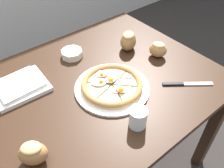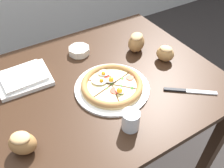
{
  "view_description": "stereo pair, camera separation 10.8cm",
  "coord_description": "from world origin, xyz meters",
  "px_view_note": "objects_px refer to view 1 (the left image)",
  "views": [
    {
      "loc": [
        -0.44,
        -0.7,
        1.54
      ],
      "look_at": [
        0.06,
        -0.08,
        0.8
      ],
      "focal_mm": 38.0,
      "sensor_mm": 36.0,
      "label": 1
    },
    {
      "loc": [
        -0.35,
        -0.76,
        1.54
      ],
      "look_at": [
        0.06,
        -0.08,
        0.8
      ],
      "focal_mm": 38.0,
      "sensor_mm": 36.0,
      "label": 2
    }
  ],
  "objects_px": {
    "ramekin_bowl": "(72,53)",
    "bread_piece_near": "(33,153)",
    "napkin_folded": "(19,86)",
    "bread_piece_far": "(128,41)",
    "knife_main": "(187,84)",
    "water_glass": "(138,119)",
    "pizza": "(112,86)",
    "bread_piece_mid": "(158,49)",
    "dining_table": "(93,100)"
  },
  "relations": [
    {
      "from": "napkin_folded",
      "to": "bread_piece_near",
      "type": "height_order",
      "value": "bread_piece_near"
    },
    {
      "from": "ramekin_bowl",
      "to": "bread_piece_far",
      "type": "bearing_deg",
      "value": -25.38
    },
    {
      "from": "pizza",
      "to": "bread_piece_mid",
      "type": "relative_size",
      "value": 2.99
    },
    {
      "from": "pizza",
      "to": "ramekin_bowl",
      "type": "xyz_separation_m",
      "value": [
        -0.01,
        0.33,
        0.0
      ]
    },
    {
      "from": "ramekin_bowl",
      "to": "bread_piece_mid",
      "type": "relative_size",
      "value": 1.02
    },
    {
      "from": "bread_piece_near",
      "to": "knife_main",
      "type": "xyz_separation_m",
      "value": [
        0.73,
        -0.09,
        -0.04
      ]
    },
    {
      "from": "napkin_folded",
      "to": "bread_piece_far",
      "type": "bearing_deg",
      "value": -6.82
    },
    {
      "from": "dining_table",
      "to": "pizza",
      "type": "height_order",
      "value": "pizza"
    },
    {
      "from": "bread_piece_near",
      "to": "water_glass",
      "type": "bearing_deg",
      "value": -16.3
    },
    {
      "from": "knife_main",
      "to": "ramekin_bowl",
      "type": "bearing_deg",
      "value": 157.26
    },
    {
      "from": "ramekin_bowl",
      "to": "bread_piece_near",
      "type": "relative_size",
      "value": 0.94
    },
    {
      "from": "napkin_folded",
      "to": "knife_main",
      "type": "bearing_deg",
      "value": -36.97
    },
    {
      "from": "bread_piece_mid",
      "to": "knife_main",
      "type": "xyz_separation_m",
      "value": [
        -0.06,
        -0.25,
        -0.04
      ]
    },
    {
      "from": "napkin_folded",
      "to": "knife_main",
      "type": "height_order",
      "value": "napkin_folded"
    },
    {
      "from": "bread_piece_near",
      "to": "bread_piece_mid",
      "type": "distance_m",
      "value": 0.81
    },
    {
      "from": "ramekin_bowl",
      "to": "bread_piece_near",
      "type": "bearing_deg",
      "value": -134.08
    },
    {
      "from": "bread_piece_far",
      "to": "napkin_folded",
      "type": "bearing_deg",
      "value": 173.18
    },
    {
      "from": "dining_table",
      "to": "water_glass",
      "type": "height_order",
      "value": "water_glass"
    },
    {
      "from": "knife_main",
      "to": "water_glass",
      "type": "xyz_separation_m",
      "value": [
        -0.35,
        -0.02,
        0.03
      ]
    },
    {
      "from": "pizza",
      "to": "knife_main",
      "type": "relative_size",
      "value": 1.73
    },
    {
      "from": "dining_table",
      "to": "water_glass",
      "type": "distance_m",
      "value": 0.34
    },
    {
      "from": "pizza",
      "to": "ramekin_bowl",
      "type": "distance_m",
      "value": 0.33
    },
    {
      "from": "bread_piece_far",
      "to": "knife_main",
      "type": "distance_m",
      "value": 0.4
    },
    {
      "from": "pizza",
      "to": "bread_piece_mid",
      "type": "xyz_separation_m",
      "value": [
        0.35,
        0.04,
        0.02
      ]
    },
    {
      "from": "water_glass",
      "to": "ramekin_bowl",
      "type": "bearing_deg",
      "value": 85.59
    },
    {
      "from": "napkin_folded",
      "to": "bread_piece_far",
      "type": "distance_m",
      "value": 0.61
    },
    {
      "from": "dining_table",
      "to": "bread_piece_near",
      "type": "xyz_separation_m",
      "value": [
        -0.38,
        -0.19,
        0.15
      ]
    },
    {
      "from": "bread_piece_mid",
      "to": "bread_piece_far",
      "type": "height_order",
      "value": "bread_piece_far"
    },
    {
      "from": "ramekin_bowl",
      "to": "bread_piece_far",
      "type": "xyz_separation_m",
      "value": [
        0.28,
        -0.13,
        0.03
      ]
    },
    {
      "from": "knife_main",
      "to": "napkin_folded",
      "type": "bearing_deg",
      "value": -179.3
    },
    {
      "from": "bread_piece_near",
      "to": "napkin_folded",
      "type": "bearing_deg",
      "value": 74.46
    },
    {
      "from": "knife_main",
      "to": "dining_table",
      "type": "bearing_deg",
      "value": 178.65
    },
    {
      "from": "ramekin_bowl",
      "to": "water_glass",
      "type": "distance_m",
      "value": 0.56
    },
    {
      "from": "pizza",
      "to": "napkin_folded",
      "type": "relative_size",
      "value": 1.38
    },
    {
      "from": "bread_piece_near",
      "to": "dining_table",
      "type": "bearing_deg",
      "value": 27.07
    },
    {
      "from": "dining_table",
      "to": "ramekin_bowl",
      "type": "xyz_separation_m",
      "value": [
        0.05,
        0.25,
        0.13
      ]
    },
    {
      "from": "ramekin_bowl",
      "to": "knife_main",
      "type": "bearing_deg",
      "value": -60.41
    },
    {
      "from": "bread_piece_mid",
      "to": "pizza",
      "type": "bearing_deg",
      "value": -172.96
    },
    {
      "from": "bread_piece_far",
      "to": "pizza",
      "type": "bearing_deg",
      "value": -144.58
    },
    {
      "from": "napkin_folded",
      "to": "bread_piece_mid",
      "type": "bearing_deg",
      "value": -18.21
    },
    {
      "from": "water_glass",
      "to": "dining_table",
      "type": "bearing_deg",
      "value": 91.05
    },
    {
      "from": "ramekin_bowl",
      "to": "bread_piece_mid",
      "type": "height_order",
      "value": "bread_piece_mid"
    },
    {
      "from": "knife_main",
      "to": "water_glass",
      "type": "relative_size",
      "value": 2.38
    },
    {
      "from": "dining_table",
      "to": "bread_piece_near",
      "type": "height_order",
      "value": "bread_piece_near"
    },
    {
      "from": "dining_table",
      "to": "knife_main",
      "type": "relative_size",
      "value": 6.04
    },
    {
      "from": "dining_table",
      "to": "pizza",
      "type": "bearing_deg",
      "value": -55.13
    },
    {
      "from": "pizza",
      "to": "ramekin_bowl",
      "type": "bearing_deg",
      "value": 91.51
    },
    {
      "from": "napkin_folded",
      "to": "bread_piece_near",
      "type": "bearing_deg",
      "value": -105.54
    },
    {
      "from": "water_glass",
      "to": "bread_piece_far",
      "type": "bearing_deg",
      "value": 52.17
    },
    {
      "from": "ramekin_bowl",
      "to": "bread_piece_near",
      "type": "distance_m",
      "value": 0.62
    }
  ]
}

